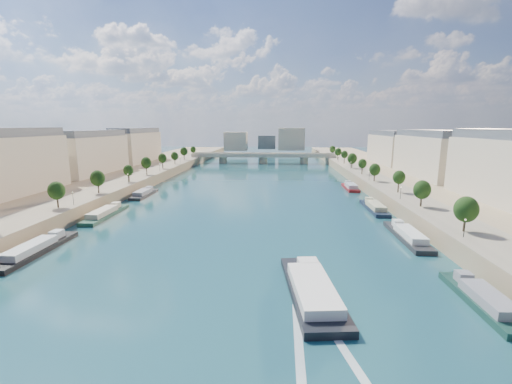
# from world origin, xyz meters

# --- Properties ---
(ground) EXTENTS (700.00, 700.00, 0.00)m
(ground) POSITION_xyz_m (0.00, 100.00, 0.00)
(ground) COLOR #0E393E
(ground) RESTS_ON ground
(quay_left) EXTENTS (44.00, 520.00, 5.00)m
(quay_left) POSITION_xyz_m (-72.00, 100.00, 2.50)
(quay_left) COLOR #9E8460
(quay_left) RESTS_ON ground
(quay_right) EXTENTS (44.00, 520.00, 5.00)m
(quay_right) POSITION_xyz_m (72.00, 100.00, 2.50)
(quay_right) COLOR #9E8460
(quay_right) RESTS_ON ground
(pave_left) EXTENTS (14.00, 520.00, 0.10)m
(pave_left) POSITION_xyz_m (-57.00, 100.00, 5.05)
(pave_left) COLOR gray
(pave_left) RESTS_ON quay_left
(pave_right) EXTENTS (14.00, 520.00, 0.10)m
(pave_right) POSITION_xyz_m (57.00, 100.00, 5.05)
(pave_right) COLOR gray
(pave_right) RESTS_ON quay_right
(trees_left) EXTENTS (4.80, 268.80, 8.26)m
(trees_left) POSITION_xyz_m (-55.00, 102.00, 10.48)
(trees_left) COLOR #382B1E
(trees_left) RESTS_ON ground
(trees_right) EXTENTS (4.80, 268.80, 8.26)m
(trees_right) POSITION_xyz_m (55.00, 110.00, 10.48)
(trees_right) COLOR #382B1E
(trees_right) RESTS_ON ground
(lamps_left) EXTENTS (0.36, 200.36, 4.28)m
(lamps_left) POSITION_xyz_m (-52.50, 90.00, 7.78)
(lamps_left) COLOR black
(lamps_left) RESTS_ON ground
(lamps_right) EXTENTS (0.36, 200.36, 4.28)m
(lamps_right) POSITION_xyz_m (52.50, 105.00, 7.78)
(lamps_right) COLOR black
(lamps_right) RESTS_ON ground
(buildings_left) EXTENTS (16.00, 226.00, 23.20)m
(buildings_left) POSITION_xyz_m (-85.00, 112.00, 16.45)
(buildings_left) COLOR #C4B496
(buildings_left) RESTS_ON ground
(buildings_right) EXTENTS (16.00, 226.00, 23.20)m
(buildings_right) POSITION_xyz_m (85.00, 112.00, 16.45)
(buildings_right) COLOR #C4B496
(buildings_right) RESTS_ON ground
(skyline) EXTENTS (79.00, 42.00, 22.00)m
(skyline) POSITION_xyz_m (3.19, 319.52, 14.66)
(skyline) COLOR #C4B496
(skyline) RESTS_ON ground
(bridge) EXTENTS (112.00, 12.00, 8.15)m
(bridge) POSITION_xyz_m (0.00, 238.63, 5.08)
(bridge) COLOR #C1B79E
(bridge) RESTS_ON ground
(tour_barge) EXTENTS (10.64, 27.91, 3.75)m
(tour_barge) POSITION_xyz_m (17.27, 26.11, 1.02)
(tour_barge) COLOR black
(tour_barge) RESTS_ON ground
(wake) EXTENTS (10.73, 26.02, 0.04)m
(wake) POSITION_xyz_m (17.27, 9.50, 0.02)
(wake) COLOR silver
(wake) RESTS_ON ground
(moored_barges_left) EXTENTS (5.00, 151.11, 3.60)m
(moored_barges_left) POSITION_xyz_m (-45.50, 42.44, 0.84)
(moored_barges_left) COLOR #161B32
(moored_barges_left) RESTS_ON ground
(moored_barges_right) EXTENTS (5.00, 125.71, 3.60)m
(moored_barges_right) POSITION_xyz_m (45.50, 74.40, 0.84)
(moored_barges_right) COLOR #163830
(moored_barges_right) RESTS_ON ground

